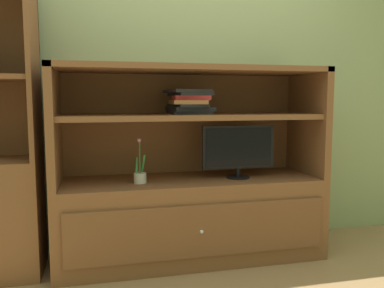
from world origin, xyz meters
name	(u,v)px	position (x,y,z in m)	size (l,w,h in m)	color
ground_plane	(205,280)	(0.00, 0.00, 0.00)	(8.00, 8.00, 0.00)	#99754C
painted_rear_wall	(180,64)	(0.00, 0.75, 1.40)	(6.00, 0.10, 2.80)	#8C9E6B
media_console	(190,197)	(0.00, 0.41, 0.43)	(1.85, 0.62, 1.35)	brown
tv_monitor	(238,149)	(0.33, 0.34, 0.78)	(0.52, 0.17, 0.37)	black
potted_plant	(140,176)	(-0.36, 0.33, 0.62)	(0.08, 0.09, 0.30)	beige
magazine_stack	(189,102)	(-0.01, 0.40, 1.11)	(0.32, 0.36, 0.17)	black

